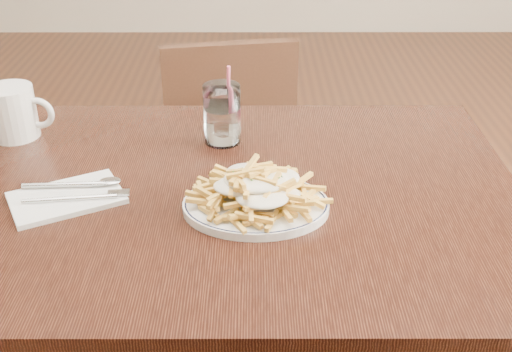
{
  "coord_description": "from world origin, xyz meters",
  "views": [
    {
      "loc": [
        0.09,
        -1.05,
        1.37
      ],
      "look_at": [
        0.09,
        -0.07,
        0.82
      ],
      "focal_mm": 45.0,
      "sensor_mm": 36.0,
      "label": 1
    }
  ],
  "objects_px": {
    "table": "(208,223)",
    "loaded_fries": "(256,185)",
    "fries_plate": "(256,206)",
    "chair_far": "(228,145)",
    "coffee_mug": "(14,112)",
    "water_glass": "(222,117)"
  },
  "relations": [
    {
      "from": "table",
      "to": "fries_plate",
      "type": "height_order",
      "value": "fries_plate"
    },
    {
      "from": "table",
      "to": "fries_plate",
      "type": "distance_m",
      "value": 0.15
    },
    {
      "from": "table",
      "to": "chair_far",
      "type": "relative_size",
      "value": 1.45
    },
    {
      "from": "fries_plate",
      "to": "loaded_fries",
      "type": "bearing_deg",
      "value": 0.0
    },
    {
      "from": "coffee_mug",
      "to": "loaded_fries",
      "type": "bearing_deg",
      "value": -30.11
    },
    {
      "from": "chair_far",
      "to": "fries_plate",
      "type": "relative_size",
      "value": 2.81
    },
    {
      "from": "chair_far",
      "to": "loaded_fries",
      "type": "xyz_separation_m",
      "value": [
        0.09,
        -0.82,
        0.33
      ]
    },
    {
      "from": "fries_plate",
      "to": "loaded_fries",
      "type": "relative_size",
      "value": 1.15
    },
    {
      "from": "loaded_fries",
      "to": "coffee_mug",
      "type": "bearing_deg",
      "value": 149.89
    },
    {
      "from": "loaded_fries",
      "to": "water_glass",
      "type": "distance_m",
      "value": 0.29
    },
    {
      "from": "loaded_fries",
      "to": "water_glass",
      "type": "bearing_deg",
      "value": 104.43
    },
    {
      "from": "chair_far",
      "to": "loaded_fries",
      "type": "relative_size",
      "value": 3.24
    },
    {
      "from": "fries_plate",
      "to": "coffee_mug",
      "type": "relative_size",
      "value": 2.01
    },
    {
      "from": "table",
      "to": "fries_plate",
      "type": "xyz_separation_m",
      "value": [
        0.09,
        -0.07,
        0.09
      ]
    },
    {
      "from": "table",
      "to": "loaded_fries",
      "type": "distance_m",
      "value": 0.18
    },
    {
      "from": "table",
      "to": "coffee_mug",
      "type": "height_order",
      "value": "coffee_mug"
    },
    {
      "from": "chair_far",
      "to": "table",
      "type": "bearing_deg",
      "value": -90.54
    },
    {
      "from": "table",
      "to": "water_glass",
      "type": "distance_m",
      "value": 0.25
    },
    {
      "from": "fries_plate",
      "to": "water_glass",
      "type": "bearing_deg",
      "value": 104.43
    },
    {
      "from": "water_glass",
      "to": "table",
      "type": "bearing_deg",
      "value": -96.24
    },
    {
      "from": "loaded_fries",
      "to": "table",
      "type": "bearing_deg",
      "value": 141.58
    },
    {
      "from": "fries_plate",
      "to": "water_glass",
      "type": "relative_size",
      "value": 1.68
    }
  ]
}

